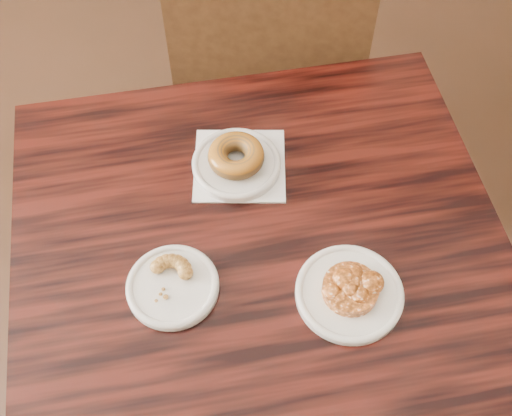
# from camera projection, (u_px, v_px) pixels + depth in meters

# --- Properties ---
(cafe_table) EXTENTS (0.99, 0.99, 0.75)m
(cafe_table) POSITION_uv_depth(u_px,v_px,m) (262.00, 341.00, 1.37)
(cafe_table) COLOR black
(cafe_table) RESTS_ON floor
(chair_far) EXTENTS (0.50, 0.50, 0.90)m
(chair_far) POSITION_uv_depth(u_px,v_px,m) (274.00, 74.00, 1.70)
(chair_far) COLOR black
(chair_far) RESTS_ON floor
(napkin) EXTENTS (0.17, 0.17, 0.00)m
(napkin) POSITION_uv_depth(u_px,v_px,m) (240.00, 165.00, 1.15)
(napkin) COLOR white
(napkin) RESTS_ON cafe_table
(plate_donut) EXTENTS (0.16, 0.16, 0.01)m
(plate_donut) POSITION_uv_depth(u_px,v_px,m) (236.00, 164.00, 1.14)
(plate_donut) COLOR silver
(plate_donut) RESTS_ON napkin
(plate_cruller) EXTENTS (0.15, 0.15, 0.01)m
(plate_cruller) POSITION_uv_depth(u_px,v_px,m) (173.00, 287.00, 1.01)
(plate_cruller) COLOR white
(plate_cruller) RESTS_ON cafe_table
(plate_fritter) EXTENTS (0.17, 0.17, 0.01)m
(plate_fritter) POSITION_uv_depth(u_px,v_px,m) (349.00, 293.00, 1.01)
(plate_fritter) COLOR white
(plate_fritter) RESTS_ON cafe_table
(glazed_donut) EXTENTS (0.10, 0.10, 0.04)m
(glazed_donut) POSITION_uv_depth(u_px,v_px,m) (236.00, 156.00, 1.12)
(glazed_donut) COLOR brown
(glazed_donut) RESTS_ON plate_donut
(apple_fritter) EXTENTS (0.12, 0.12, 0.03)m
(apple_fritter) POSITION_uv_depth(u_px,v_px,m) (351.00, 288.00, 0.99)
(apple_fritter) COLOR #4E2208
(apple_fritter) RESTS_ON plate_fritter
(cruller_fragment) EXTENTS (0.08, 0.08, 0.02)m
(cruller_fragment) POSITION_uv_depth(u_px,v_px,m) (172.00, 282.00, 1.00)
(cruller_fragment) COLOR brown
(cruller_fragment) RESTS_ON plate_cruller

